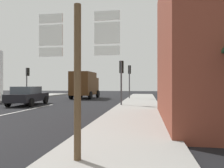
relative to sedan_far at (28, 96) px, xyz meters
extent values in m
plane|color=black|center=(1.69, -1.20, -0.76)|extent=(80.00, 80.00, 0.00)
cube|color=#9E9B96|center=(8.62, -3.20, -0.69)|extent=(3.07, 44.00, 0.14)
cube|color=silver|center=(1.69, -5.20, -0.75)|extent=(0.16, 12.00, 0.01)
cube|color=black|center=(-0.01, 0.07, -0.14)|extent=(2.08, 4.33, 0.60)
cube|color=#47515B|center=(0.01, -0.18, 0.43)|extent=(1.71, 2.22, 0.55)
cylinder|color=black|center=(-0.99, 1.34, -0.44)|extent=(0.27, 0.66, 0.64)
cylinder|color=black|center=(0.76, 1.48, -0.44)|extent=(0.27, 0.66, 0.64)
cylinder|color=black|center=(-0.77, -1.35, -0.44)|extent=(0.27, 0.66, 0.64)
cylinder|color=black|center=(0.98, -1.21, -0.44)|extent=(0.27, 0.66, 0.64)
cube|color=#4C2D14|center=(2.08, 8.14, 0.99)|extent=(2.27, 3.74, 2.60)
cube|color=#4C2D14|center=(2.13, 10.64, 0.69)|extent=(2.11, 1.34, 2.00)
cube|color=#47515B|center=(2.13, 10.69, 1.49)|extent=(1.76, 0.13, 0.70)
cylinder|color=black|center=(1.02, 10.61, -0.31)|extent=(0.30, 0.91, 0.90)
cylinder|color=black|center=(3.22, 10.57, -0.31)|extent=(0.30, 0.91, 0.90)
cylinder|color=black|center=(0.96, 7.21, -0.31)|extent=(0.30, 0.91, 0.90)
cylinder|color=black|center=(3.16, 7.17, -0.31)|extent=(0.30, 0.91, 0.90)
cylinder|color=brown|center=(7.87, -11.57, 0.84)|extent=(0.14, 0.14, 3.20)
cube|color=white|center=(7.29, -11.52, 2.20)|extent=(0.50, 0.03, 0.18)
cube|color=black|center=(7.29, -11.50, 2.20)|extent=(0.43, 0.01, 0.13)
cube|color=white|center=(7.29, -11.52, 1.86)|extent=(0.50, 0.03, 0.42)
cube|color=black|center=(7.29, -11.50, 1.86)|extent=(0.43, 0.01, 0.32)
cube|color=white|center=(7.29, -11.52, 1.52)|extent=(0.50, 0.03, 0.18)
cube|color=black|center=(7.29, -11.50, 1.52)|extent=(0.43, 0.01, 0.13)
cube|color=white|center=(8.45, -11.52, 2.20)|extent=(0.50, 0.03, 0.18)
cube|color=black|center=(8.45, -11.50, 2.20)|extent=(0.43, 0.01, 0.13)
cube|color=white|center=(8.45, -11.52, 1.86)|extent=(0.50, 0.03, 0.42)
cube|color=black|center=(8.45, -11.50, 1.86)|extent=(0.43, 0.01, 0.32)
cube|color=white|center=(8.45, -11.52, 1.52)|extent=(0.50, 0.03, 0.18)
cube|color=black|center=(8.45, -11.50, 1.52)|extent=(0.43, 0.01, 0.13)
cylinder|color=#47474C|center=(-4.02, 6.60, 0.99)|extent=(0.12, 0.12, 3.51)
cube|color=black|center=(-4.02, 6.80, 2.30)|extent=(0.30, 0.28, 0.90)
sphere|color=#360303|center=(-4.02, 6.94, 2.57)|extent=(0.18, 0.18, 0.18)
sphere|color=#3C2303|center=(-4.02, 6.94, 2.29)|extent=(0.18, 0.18, 0.18)
sphere|color=#0CA526|center=(-4.02, 6.94, 2.01)|extent=(0.18, 0.18, 0.18)
cylinder|color=#47474C|center=(7.39, 7.71, 1.10)|extent=(0.12, 0.12, 3.71)
cube|color=black|center=(7.39, 7.91, 2.50)|extent=(0.30, 0.28, 0.90)
sphere|color=#360303|center=(7.39, 8.05, 2.77)|extent=(0.18, 0.18, 0.18)
sphere|color=#3C2303|center=(7.39, 8.05, 2.49)|extent=(0.18, 0.18, 0.18)
sphere|color=#0CA526|center=(7.39, 8.05, 2.21)|extent=(0.18, 0.18, 0.18)
cylinder|color=#47474C|center=(7.39, 0.02, 0.93)|extent=(0.12, 0.12, 3.37)
cube|color=black|center=(7.39, 0.22, 2.16)|extent=(0.30, 0.28, 0.90)
sphere|color=#360303|center=(7.39, 0.36, 2.43)|extent=(0.18, 0.18, 0.18)
sphere|color=#3C2303|center=(7.39, 0.36, 2.15)|extent=(0.18, 0.18, 0.18)
sphere|color=#0CA526|center=(7.39, 0.36, 1.87)|extent=(0.18, 0.18, 0.18)
camera|label=1|loc=(9.20, -15.63, 0.86)|focal=34.52mm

